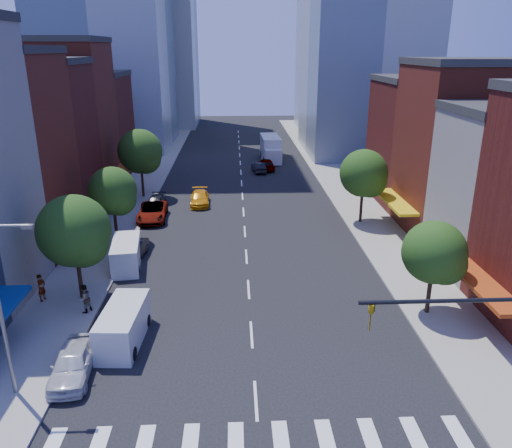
# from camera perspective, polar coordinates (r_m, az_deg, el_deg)

# --- Properties ---
(ground) EXTENTS (220.00, 220.00, 0.00)m
(ground) POSITION_cam_1_polar(r_m,az_deg,el_deg) (26.03, -0.02, -19.51)
(ground) COLOR black
(ground) RESTS_ON ground
(sidewalk_left) EXTENTS (5.00, 120.00, 0.15)m
(sidewalk_left) POSITION_cam_1_polar(r_m,az_deg,el_deg) (63.46, -13.01, 4.06)
(sidewalk_left) COLOR gray
(sidewalk_left) RESTS_ON ground
(sidewalk_right) EXTENTS (5.00, 120.00, 0.15)m
(sidewalk_right) POSITION_cam_1_polar(r_m,az_deg,el_deg) (63.81, 9.70, 4.36)
(sidewalk_right) COLOR gray
(sidewalk_right) RESTS_ON ground
(crosswalk) EXTENTS (19.00, 3.00, 0.01)m
(crosswalk) POSITION_cam_1_polar(r_m,az_deg,el_deg) (23.77, 0.33, -24.05)
(crosswalk) COLOR silver
(crosswalk) RESTS_ON ground
(bldg_left_3) EXTENTS (12.00, 8.00, 15.00)m
(bldg_left_3) POSITION_cam_1_polar(r_m,az_deg,el_deg) (53.91, -24.66, 8.22)
(bldg_left_3) COLOR #4E1513
(bldg_left_3) RESTS_ON ground
(bldg_left_4) EXTENTS (12.00, 9.00, 17.00)m
(bldg_left_4) POSITION_cam_1_polar(r_m,az_deg,el_deg) (61.63, -21.95, 10.73)
(bldg_left_4) COLOR maroon
(bldg_left_4) RESTS_ON ground
(bldg_left_5) EXTENTS (12.00, 10.00, 13.00)m
(bldg_left_5) POSITION_cam_1_polar(r_m,az_deg,el_deg) (70.86, -19.32, 10.37)
(bldg_left_5) COLOR #4E1513
(bldg_left_5) RESTS_ON ground
(bldg_right_2) EXTENTS (12.00, 10.00, 15.00)m
(bldg_right_2) POSITION_cam_1_polar(r_m,az_deg,el_deg) (50.13, 23.63, 7.64)
(bldg_right_2) COLOR maroon
(bldg_right_2) RESTS_ON ground
(bldg_right_3) EXTENTS (12.00, 10.00, 13.00)m
(bldg_right_3) POSITION_cam_1_polar(r_m,az_deg,el_deg) (59.30, 19.41, 8.77)
(bldg_right_3) COLOR #4E1513
(bldg_right_3) RESTS_ON ground
(streetlight) EXTENTS (2.25, 0.25, 9.00)m
(streetlight) POSITION_cam_1_polar(r_m,az_deg,el_deg) (26.32, -27.02, -7.77)
(streetlight) COLOR slate
(streetlight) RESTS_ON sidewalk_left
(tree_left_near) EXTENTS (4.80, 4.80, 7.30)m
(tree_left_near) POSITION_cam_1_polar(r_m,az_deg,el_deg) (34.81, -19.86, -1.05)
(tree_left_near) COLOR black
(tree_left_near) RESTS_ON sidewalk_left
(tree_left_mid) EXTENTS (4.20, 4.20, 6.65)m
(tree_left_mid) POSITION_cam_1_polar(r_m,az_deg,el_deg) (45.01, -15.90, 3.43)
(tree_left_mid) COLOR black
(tree_left_mid) RESTS_ON sidewalk_left
(tree_left_far) EXTENTS (5.00, 5.00, 7.75)m
(tree_left_far) POSITION_cam_1_polar(r_m,az_deg,el_deg) (58.19, -12.96, 7.89)
(tree_left_far) COLOR black
(tree_left_far) RESTS_ON sidewalk_left
(tree_right_near) EXTENTS (4.00, 4.00, 6.20)m
(tree_right_near) POSITION_cam_1_polar(r_m,az_deg,el_deg) (33.13, 19.95, -3.35)
(tree_right_near) COLOR black
(tree_right_near) RESTS_ON sidewalk_right
(tree_right_far) EXTENTS (4.60, 4.60, 7.20)m
(tree_right_far) POSITION_cam_1_polar(r_m,az_deg,el_deg) (49.18, 12.38, 5.46)
(tree_right_far) COLOR black
(tree_right_far) RESTS_ON sidewalk_right
(parked_car_front) EXTENTS (2.25, 4.92, 1.63)m
(parked_car_front) POSITION_cam_1_polar(r_m,az_deg,el_deg) (28.74, -20.20, -14.66)
(parked_car_front) COLOR silver
(parked_car_front) RESTS_ON ground
(parked_car_second) EXTENTS (1.98, 4.59, 1.47)m
(parked_car_second) POSITION_cam_1_polar(r_m,az_deg,el_deg) (42.04, -13.87, -2.99)
(parked_car_second) COLOR black
(parked_car_second) RESTS_ON ground
(parked_car_third) EXTENTS (3.05, 6.09, 1.65)m
(parked_car_third) POSITION_cam_1_polar(r_m,az_deg,el_deg) (51.27, -11.75, 1.38)
(parked_car_third) COLOR #999999
(parked_car_third) RESTS_ON ground
(parked_car_rear) EXTENTS (2.10, 4.56, 1.29)m
(parked_car_rear) POSITION_cam_1_polar(r_m,az_deg,el_deg) (54.94, -11.45, 2.42)
(parked_car_rear) COLOR black
(parked_car_rear) RESTS_ON ground
(cargo_van_near) EXTENTS (2.40, 5.33, 2.22)m
(cargo_van_near) POSITION_cam_1_polar(r_m,az_deg,el_deg) (30.56, -14.98, -11.26)
(cargo_van_near) COLOR silver
(cargo_van_near) RESTS_ON ground
(cargo_van_far) EXTENTS (2.67, 5.29, 2.16)m
(cargo_van_far) POSITION_cam_1_polar(r_m,az_deg,el_deg) (40.49, -14.61, -3.42)
(cargo_van_far) COLOR white
(cargo_van_far) RESTS_ON ground
(taxi) EXTENTS (2.25, 5.08, 1.45)m
(taxi) POSITION_cam_1_polar(r_m,az_deg,el_deg) (55.51, -6.44, 2.95)
(taxi) COLOR orange
(taxi) RESTS_ON ground
(traffic_car_oncoming) EXTENTS (2.03, 4.42, 1.40)m
(traffic_car_oncoming) POSITION_cam_1_polar(r_m,az_deg,el_deg) (69.98, 0.31, 6.50)
(traffic_car_oncoming) COLOR black
(traffic_car_oncoming) RESTS_ON ground
(traffic_car_far) EXTENTS (2.46, 4.99, 1.64)m
(traffic_car_far) POSITION_cam_1_polar(r_m,az_deg,el_deg) (71.40, 1.19, 6.86)
(traffic_car_far) COLOR #999999
(traffic_car_far) RESTS_ON ground
(box_truck) EXTENTS (2.97, 8.94, 3.57)m
(box_truck) POSITION_cam_1_polar(r_m,az_deg,el_deg) (77.89, 1.70, 8.57)
(box_truck) COLOR silver
(box_truck) RESTS_ON ground
(pedestrian_near) EXTENTS (0.63, 0.79, 1.91)m
(pedestrian_near) POSITION_cam_1_polar(r_m,az_deg,el_deg) (36.91, -23.31, -6.69)
(pedestrian_near) COLOR #999999
(pedestrian_near) RESTS_ON sidewalk_left
(pedestrian_far) EXTENTS (1.13, 1.18, 1.92)m
(pedestrian_far) POSITION_cam_1_polar(r_m,az_deg,el_deg) (34.36, -19.04, -8.07)
(pedestrian_far) COLOR #999999
(pedestrian_far) RESTS_ON sidewalk_left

